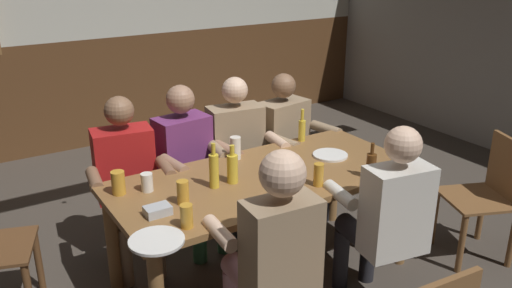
# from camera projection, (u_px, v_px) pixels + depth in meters

# --- Properties ---
(ground_plane) EXTENTS (8.13, 8.13, 0.00)m
(ground_plane) POSITION_uv_depth(u_px,v_px,m) (252.00, 264.00, 3.77)
(ground_plane) COLOR #423A33
(back_wall_wainscot) EXTENTS (6.78, 0.12, 1.17)m
(back_wall_wainscot) POSITION_uv_depth(u_px,v_px,m) (110.00, 90.00, 5.94)
(back_wall_wainscot) COLOR brown
(back_wall_wainscot) RESTS_ON ground_plane
(dining_table) EXTENTS (1.96, 0.90, 0.75)m
(dining_table) POSITION_uv_depth(u_px,v_px,m) (265.00, 189.00, 3.41)
(dining_table) COLOR brown
(dining_table) RESTS_ON ground_plane
(person_0) EXTENTS (0.57, 0.57, 1.19)m
(person_0) POSITION_uv_depth(u_px,v_px,m) (127.00, 175.00, 3.61)
(person_0) COLOR #AD1919
(person_0) RESTS_ON ground_plane
(person_1) EXTENTS (0.55, 0.56, 1.20)m
(person_1) POSITION_uv_depth(u_px,v_px,m) (189.00, 160.00, 3.84)
(person_1) COLOR #6B2D66
(person_1) RESTS_ON ground_plane
(person_2) EXTENTS (0.58, 0.56, 1.20)m
(person_2) POSITION_uv_depth(u_px,v_px,m) (239.00, 148.00, 4.05)
(person_2) COLOR #997F60
(person_2) RESTS_ON ground_plane
(person_3) EXTENTS (0.59, 0.58, 1.17)m
(person_3) POSITION_uv_depth(u_px,v_px,m) (289.00, 140.00, 4.28)
(person_3) COLOR #997F60
(person_3) RESTS_ON ground_plane
(person_4) EXTENTS (0.53, 0.54, 1.25)m
(person_4) POSITION_uv_depth(u_px,v_px,m) (273.00, 250.00, 2.67)
(person_4) COLOR #997F60
(person_4) RESTS_ON ground_plane
(person_5) EXTENTS (0.55, 0.57, 1.22)m
(person_5) POSITION_uv_depth(u_px,v_px,m) (387.00, 213.00, 3.08)
(person_5) COLOR silver
(person_5) RESTS_ON ground_plane
(chair_empty_near_left) EXTENTS (0.57, 0.57, 0.88)m
(chair_empty_near_left) POSITION_uv_depth(u_px,v_px,m) (488.00, 194.00, 3.73)
(chair_empty_near_left) COLOR brown
(chair_empty_near_left) RESTS_ON ground_plane
(table_candle) EXTENTS (0.04, 0.04, 0.08)m
(table_candle) POSITION_uv_depth(u_px,v_px,m) (294.00, 187.00, 3.12)
(table_candle) COLOR #F9E08C
(table_candle) RESTS_ON dining_table
(condiment_caddy) EXTENTS (0.14, 0.10, 0.05)m
(condiment_caddy) POSITION_uv_depth(u_px,v_px,m) (158.00, 210.00, 2.88)
(condiment_caddy) COLOR #B2B7BC
(condiment_caddy) RESTS_ON dining_table
(plate_0) EXTENTS (0.24, 0.24, 0.01)m
(plate_0) POSITION_uv_depth(u_px,v_px,m) (330.00, 155.00, 3.68)
(plate_0) COLOR white
(plate_0) RESTS_ON dining_table
(plate_1) EXTENTS (0.28, 0.28, 0.01)m
(plate_1) POSITION_uv_depth(u_px,v_px,m) (157.00, 241.00, 2.62)
(plate_1) COLOR white
(plate_1) RESTS_ON dining_table
(bottle_0) EXTENTS (0.06, 0.06, 0.23)m
(bottle_0) POSITION_uv_depth(u_px,v_px,m) (371.00, 165.00, 3.32)
(bottle_0) COLOR #593314
(bottle_0) RESTS_ON dining_table
(bottle_1) EXTENTS (0.05, 0.05, 0.24)m
(bottle_1) POSITION_uv_depth(u_px,v_px,m) (302.00, 129.00, 3.94)
(bottle_1) COLOR gold
(bottle_1) RESTS_ON dining_table
(bottle_2) EXTENTS (0.07, 0.07, 0.24)m
(bottle_2) POSITION_uv_depth(u_px,v_px,m) (232.00, 168.00, 3.24)
(bottle_2) COLOR gold
(bottle_2) RESTS_ON dining_table
(bottle_3) EXTENTS (0.06, 0.06, 0.28)m
(bottle_3) POSITION_uv_depth(u_px,v_px,m) (214.00, 170.00, 3.17)
(bottle_3) COLOR gold
(bottle_3) RESTS_ON dining_table
(pint_glass_0) EXTENTS (0.07, 0.07, 0.13)m
(pint_glass_0) POSITION_uv_depth(u_px,v_px,m) (187.00, 216.00, 2.74)
(pint_glass_0) COLOR gold
(pint_glass_0) RESTS_ON dining_table
(pint_glass_1) EXTENTS (0.07, 0.07, 0.14)m
(pint_glass_1) POSITION_uv_depth(u_px,v_px,m) (183.00, 192.00, 2.99)
(pint_glass_1) COLOR gold
(pint_glass_1) RESTS_ON dining_table
(pint_glass_2) EXTENTS (0.07, 0.07, 0.11)m
(pint_glass_2) POSITION_uv_depth(u_px,v_px,m) (147.00, 182.00, 3.15)
(pint_glass_2) COLOR white
(pint_glass_2) RESTS_ON dining_table
(pint_glass_3) EXTENTS (0.07, 0.07, 0.16)m
(pint_glass_3) POSITION_uv_depth(u_px,v_px,m) (235.00, 148.00, 3.61)
(pint_glass_3) COLOR white
(pint_glass_3) RESTS_ON dining_table
(pint_glass_4) EXTENTS (0.08, 0.08, 0.14)m
(pint_glass_4) POSITION_uv_depth(u_px,v_px,m) (118.00, 183.00, 3.11)
(pint_glass_4) COLOR gold
(pint_glass_4) RESTS_ON dining_table
(pint_glass_5) EXTENTS (0.06, 0.06, 0.14)m
(pint_glass_5) POSITION_uv_depth(u_px,v_px,m) (319.00, 175.00, 3.21)
(pint_glass_5) COLOR gold
(pint_glass_5) RESTS_ON dining_table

